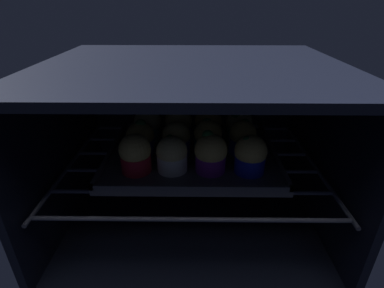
% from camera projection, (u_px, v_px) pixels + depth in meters
% --- Properties ---
extents(oven_cavity, '(0.59, 0.47, 0.37)m').
position_uv_depth(oven_cavity, '(192.00, 140.00, 0.68)').
color(oven_cavity, black).
rests_on(oven_cavity, ground).
extents(oven_rack, '(0.55, 0.42, 0.01)m').
position_uv_depth(oven_rack, '(192.00, 162.00, 0.66)').
color(oven_rack, '#444756').
rests_on(oven_rack, oven_cavity).
extents(baking_tray, '(0.37, 0.30, 0.02)m').
position_uv_depth(baking_tray, '(192.00, 154.00, 0.66)').
color(baking_tray, '#4C4C51').
rests_on(baking_tray, oven_rack).
extents(muffin_row0_col0, '(0.06, 0.06, 0.08)m').
position_uv_depth(muffin_row0_col0, '(135.00, 154.00, 0.58)').
color(muffin_row0_col0, red).
rests_on(muffin_row0_col0, baking_tray).
extents(muffin_row0_col1, '(0.06, 0.06, 0.08)m').
position_uv_depth(muffin_row0_col1, '(172.00, 155.00, 0.58)').
color(muffin_row0_col1, silver).
rests_on(muffin_row0_col1, baking_tray).
extents(muffin_row0_col2, '(0.07, 0.07, 0.09)m').
position_uv_depth(muffin_row0_col2, '(211.00, 154.00, 0.58)').
color(muffin_row0_col2, '#7A238C').
rests_on(muffin_row0_col2, baking_tray).
extents(muffin_row0_col3, '(0.06, 0.06, 0.08)m').
position_uv_depth(muffin_row0_col3, '(250.00, 155.00, 0.57)').
color(muffin_row0_col3, '#1928B7').
rests_on(muffin_row0_col3, baking_tray).
extents(muffin_row1_col0, '(0.06, 0.06, 0.08)m').
position_uv_depth(muffin_row1_col0, '(140.00, 139.00, 0.65)').
color(muffin_row1_col0, '#1928B7').
rests_on(muffin_row1_col0, baking_tray).
extents(muffin_row1_col1, '(0.06, 0.06, 0.07)m').
position_uv_depth(muffin_row1_col1, '(176.00, 139.00, 0.65)').
color(muffin_row1_col1, '#1928B7').
rests_on(muffin_row1_col1, baking_tray).
extents(muffin_row1_col2, '(0.06, 0.06, 0.08)m').
position_uv_depth(muffin_row1_col2, '(208.00, 138.00, 0.64)').
color(muffin_row1_col2, '#0C8C84').
rests_on(muffin_row1_col2, baking_tray).
extents(muffin_row1_col3, '(0.06, 0.06, 0.08)m').
position_uv_depth(muffin_row1_col3, '(243.00, 138.00, 0.65)').
color(muffin_row1_col3, '#1928B7').
rests_on(muffin_row1_col3, baking_tray).
extents(muffin_row2_col0, '(0.07, 0.07, 0.08)m').
position_uv_depth(muffin_row2_col0, '(148.00, 125.00, 0.71)').
color(muffin_row2_col0, '#0C8C84').
rests_on(muffin_row2_col0, baking_tray).
extents(muffin_row2_col1, '(0.07, 0.07, 0.08)m').
position_uv_depth(muffin_row2_col1, '(179.00, 124.00, 0.71)').
color(muffin_row2_col1, '#7A238C').
rests_on(muffin_row2_col1, baking_tray).
extents(muffin_row2_col2, '(0.07, 0.07, 0.08)m').
position_uv_depth(muffin_row2_col2, '(208.00, 125.00, 0.71)').
color(muffin_row2_col2, '#0C8C84').
rests_on(muffin_row2_col2, baking_tray).
extents(muffin_row2_col3, '(0.06, 0.06, 0.08)m').
position_uv_depth(muffin_row2_col3, '(239.00, 125.00, 0.71)').
color(muffin_row2_col3, '#0C8C84').
rests_on(muffin_row2_col3, baking_tray).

